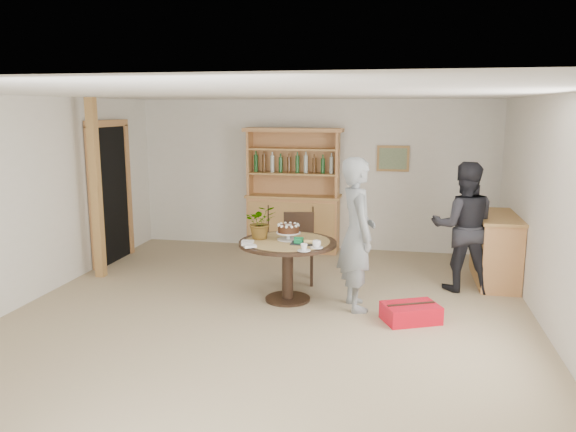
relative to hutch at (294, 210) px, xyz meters
The scene contains 17 objects.
ground 3.33m from the hutch, 84.71° to the right, with size 7.00×7.00×0.00m, color tan.
room_shell 3.41m from the hutch, 84.65° to the right, with size 6.04×7.04×2.52m.
doorway 2.94m from the hutch, 154.78° to the right, with size 0.13×1.10×2.18m.
pine_post 3.20m from the hutch, 139.62° to the right, with size 0.12×0.12×2.50m, color #AA7747.
hutch is the anchor object (origin of this frame).
sideboard 3.29m from the hutch, 22.21° to the right, with size 0.54×1.26×0.94m.
dining_table 2.54m from the hutch, 80.86° to the right, with size 1.20×1.20×0.76m.
dining_chair 1.73m from the hutch, 76.92° to the right, with size 0.48×0.48×0.95m.
birthday_cake 2.50m from the hutch, 80.68° to the right, with size 0.30×0.30×0.20m.
flower_vase 2.48m from the hutch, 88.75° to the right, with size 0.38×0.33×0.42m, color #3F7233.
gift_tray 2.71m from the hutch, 76.79° to the right, with size 0.30×0.20×0.08m.
coffee_cup_a 2.91m from the hutch, 73.93° to the right, with size 0.15×0.15×0.09m.
coffee_cup_b 3.04m from the hutch, 76.99° to the right, with size 0.15×0.15×0.08m.
napkins 2.83m from the hutch, 90.12° to the right, with size 0.24×0.33×0.03m.
teen_boy 2.90m from the hutch, 64.35° to the right, with size 0.66×0.43×1.81m, color gray.
adult_person 3.04m from the hutch, 32.80° to the right, with size 0.82×0.64×1.69m, color black.
red_suitcase 3.55m from the hutch, 57.17° to the right, with size 0.71×0.61×0.21m.
Camera 1 is at (1.42, -5.81, 2.35)m, focal length 35.00 mm.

